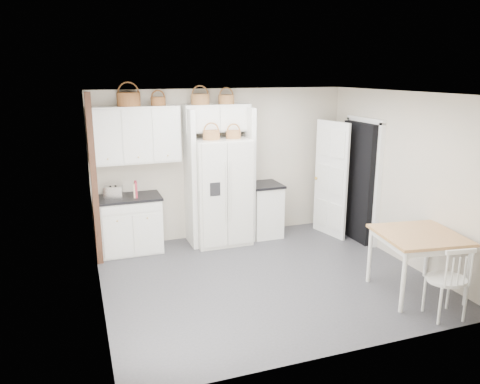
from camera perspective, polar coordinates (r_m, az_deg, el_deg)
name	(u,v)px	position (r m, az deg, el deg)	size (l,w,h in m)	color
floor	(265,278)	(6.85, 3.07, -10.37)	(4.50, 4.50, 0.00)	#353638
ceiling	(268,93)	(6.22, 3.40, 11.91)	(4.50, 4.50, 0.00)	white
wall_back	(223,164)	(8.25, -2.14, 3.45)	(4.50, 4.50, 0.00)	#AFAA9B
wall_left	(95,205)	(5.94, -17.23, -1.57)	(4.00, 4.00, 0.00)	#AFAA9B
wall_right	(402,178)	(7.55, 19.18, 1.62)	(4.00, 4.00, 0.00)	#AFAA9B
refrigerator	(221,191)	(7.96, -2.38, 0.12)	(0.93, 0.75, 1.81)	silver
base_cab_left	(131,225)	(7.85, -13.20, -3.95)	(0.96, 0.61, 0.89)	white
base_cab_right	(264,211)	(8.40, 2.95, -2.27)	(0.52, 0.62, 0.91)	white
dining_table	(416,263)	(6.66, 20.70, -8.16)	(1.01, 1.01, 0.84)	#AC7535
windsor_chair	(446,280)	(6.15, 23.87, -9.73)	(0.47, 0.43, 0.96)	white
counter_left	(129,198)	(7.72, -13.40, -0.67)	(1.00, 0.65, 0.04)	black
counter_right	(264,185)	(8.28, 3.00, 0.90)	(0.56, 0.67, 0.04)	black
toaster	(113,192)	(7.62, -15.19, -0.05)	(0.29, 0.17, 0.20)	silver
cookbook_red	(136,189)	(7.62, -12.57, 0.32)	(0.04, 0.17, 0.25)	maroon
cookbook_cream	(135,190)	(7.62, -12.67, 0.22)	(0.03, 0.15, 0.23)	beige
basket_upper_b	(129,99)	(7.62, -13.42, 10.93)	(0.36, 0.36, 0.21)	brown
basket_upper_c	(158,101)	(7.68, -9.94, 10.85)	(0.24, 0.24, 0.14)	brown
basket_bridge_a	(200,99)	(7.83, -4.88, 11.20)	(0.31, 0.31, 0.17)	brown
basket_bridge_b	(226,99)	(7.96, -1.68, 11.23)	(0.27, 0.27, 0.15)	brown
basket_fridge_a	(211,135)	(7.63, -3.51, 6.96)	(0.28, 0.28, 0.15)	brown
basket_fridge_b	(233,134)	(7.75, -0.80, 7.03)	(0.25, 0.25, 0.13)	brown
upper_cabinet	(136,135)	(7.68, -12.61, 6.83)	(1.40, 0.34, 0.90)	white
bridge_cabinet	(217,118)	(7.93, -2.87, 9.02)	(1.12, 0.34, 0.45)	white
fridge_panel_left	(190,178)	(7.83, -6.09, 1.65)	(0.08, 0.60, 2.30)	white
fridge_panel_right	(248,174)	(8.12, 0.93, 2.20)	(0.08, 0.60, 2.30)	white
trim_post	(94,181)	(7.26, -17.36, 1.26)	(0.09, 0.09, 2.60)	black
doorway_void	(359,182)	(8.35, 14.31, 1.20)	(0.18, 0.85, 2.05)	black
door_slab	(331,179)	(8.43, 11.02, 1.52)	(0.80, 0.04, 2.05)	white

